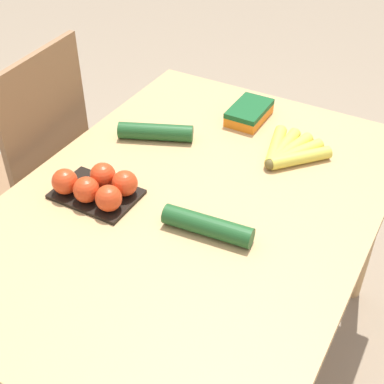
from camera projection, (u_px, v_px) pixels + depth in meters
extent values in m
plane|color=gray|center=(192.00, 360.00, 1.87)|extent=(12.00, 12.00, 0.00)
cube|color=tan|center=(192.00, 205.00, 1.43)|extent=(1.28, 0.92, 0.03)
cylinder|color=tan|center=(370.00, 227.00, 1.90)|extent=(0.06, 0.06, 0.70)
cylinder|color=tan|center=(176.00, 163.00, 2.20)|extent=(0.06, 0.06, 0.70)
cube|color=#8E6642|center=(19.00, 190.00, 1.93)|extent=(0.45, 0.43, 0.03)
cube|color=#8E6642|center=(48.00, 135.00, 1.68)|extent=(0.39, 0.05, 0.54)
cylinder|color=#8E6642|center=(25.00, 197.00, 2.25)|extent=(0.04, 0.04, 0.42)
cylinder|color=#8E6642|center=(93.00, 219.00, 2.14)|extent=(0.04, 0.04, 0.42)
cylinder|color=#8E6642|center=(37.00, 281.00, 1.88)|extent=(0.04, 0.04, 0.42)
sphere|color=brown|center=(271.00, 164.00, 1.51)|extent=(0.03, 0.03, 0.03)
cylinder|color=#DBCC47|center=(300.00, 158.00, 1.54)|extent=(0.16, 0.15, 0.04)
cylinder|color=#DBCC47|center=(296.00, 154.00, 1.55)|extent=(0.18, 0.12, 0.04)
cylinder|color=#DBCC47|center=(290.00, 151.00, 1.57)|extent=(0.19, 0.08, 0.04)
cylinder|color=#DBCC47|center=(283.00, 148.00, 1.58)|extent=(0.19, 0.04, 0.04)
cylinder|color=#DBCC47|center=(276.00, 146.00, 1.58)|extent=(0.19, 0.08, 0.04)
cube|color=black|center=(96.00, 194.00, 1.43)|extent=(0.15, 0.22, 0.01)
sphere|color=red|center=(109.00, 198.00, 1.35)|extent=(0.07, 0.07, 0.07)
sphere|color=red|center=(125.00, 183.00, 1.40)|extent=(0.07, 0.07, 0.07)
sphere|color=red|center=(86.00, 190.00, 1.38)|extent=(0.07, 0.07, 0.07)
sphere|color=red|center=(103.00, 175.00, 1.43)|extent=(0.07, 0.07, 0.07)
sphere|color=red|center=(65.00, 182.00, 1.41)|extent=(0.07, 0.07, 0.07)
cube|color=orange|center=(249.00, 113.00, 1.73)|extent=(0.16, 0.10, 0.05)
cube|color=#145123|center=(250.00, 108.00, 1.72)|extent=(0.17, 0.10, 0.02)
cylinder|color=#1E5123|center=(207.00, 226.00, 1.30)|extent=(0.07, 0.23, 0.05)
cylinder|color=#1E5123|center=(156.00, 132.00, 1.63)|extent=(0.14, 0.23, 0.05)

